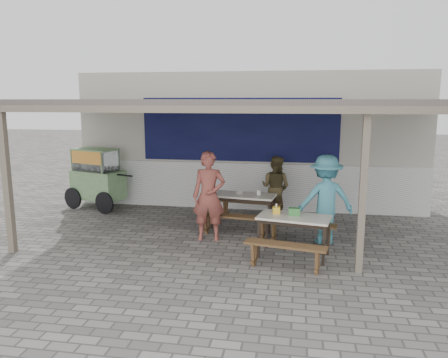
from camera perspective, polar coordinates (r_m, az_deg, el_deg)
ground at (r=8.58m, az=0.41°, el=-8.73°), size 60.00×60.00×0.00m
back_wall at (r=11.71m, az=3.30°, el=5.01°), size 9.00×1.28×3.50m
warung_roof at (r=9.00m, az=1.49°, el=9.76°), size 9.00×4.21×2.81m
table_left at (r=9.62m, az=2.49°, el=-2.49°), size 1.48×0.81×0.75m
bench_left_street at (r=9.07m, az=1.38°, el=-5.44°), size 1.53×0.47×0.45m
bench_left_wall at (r=10.34m, az=3.43°, el=-3.47°), size 1.53×0.47×0.45m
table_right at (r=7.95m, az=9.15°, el=-5.39°), size 1.37×0.90×0.75m
bench_right_street at (r=7.40m, az=7.99°, el=-9.26°), size 1.40×0.53×0.45m
bench_right_wall at (r=8.69m, az=10.00°, el=-6.34°), size 1.40×0.53×0.45m
vendor_cart at (r=11.76m, az=-16.25°, el=0.36°), size 2.00×1.19×1.56m
patron_street_side at (r=8.75m, az=-1.98°, el=-2.24°), size 0.70×0.50×1.80m
patron_wall_side at (r=10.42m, az=6.74°, el=-1.09°), size 0.90×0.81×1.50m
patron_right_table at (r=8.79m, az=13.11°, el=-2.60°), size 1.25×0.89×1.75m
tissue_box at (r=8.05m, az=6.84°, el=-4.06°), size 0.14×0.14×0.13m
donation_box at (r=7.97m, az=9.17°, el=-4.24°), size 0.21×0.14×0.14m
condiment_jar at (r=9.61m, az=4.55°, el=-1.73°), size 0.09×0.09×0.10m
condiment_bowl at (r=9.67m, az=2.11°, el=-1.81°), size 0.21×0.21×0.04m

